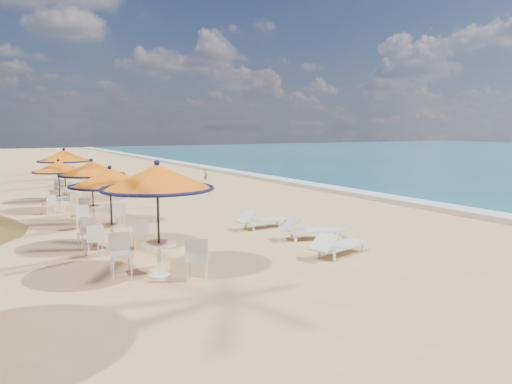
% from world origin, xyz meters
% --- Properties ---
extents(ground, '(160.00, 160.00, 0.00)m').
position_xyz_m(ground, '(0.00, 0.00, 0.00)').
color(ground, tan).
rests_on(ground, ground).
extents(foam_strip, '(1.20, 140.00, 0.04)m').
position_xyz_m(foam_strip, '(9.30, 10.00, 0.00)').
color(foam_strip, white).
rests_on(foam_strip, ground).
extents(wetsand_band, '(1.40, 140.00, 0.02)m').
position_xyz_m(wetsand_band, '(8.40, 10.00, 0.00)').
color(wetsand_band, olive).
rests_on(wetsand_band, ground).
extents(station_0, '(2.56, 2.56, 2.67)m').
position_xyz_m(station_0, '(-4.86, 0.18, 2.04)').
color(station_0, black).
rests_on(station_0, ground).
extents(station_1, '(2.26, 2.26, 2.35)m').
position_xyz_m(station_1, '(-5.16, 3.37, 1.72)').
color(station_1, black).
rests_on(station_1, ground).
extents(station_2, '(2.24, 2.24, 2.34)m').
position_xyz_m(station_2, '(-4.85, 7.11, 1.71)').
color(station_2, black).
rests_on(station_2, ground).
extents(station_3, '(2.04, 2.04, 2.13)m').
position_xyz_m(station_3, '(-5.40, 10.88, 1.56)').
color(station_3, black).
rests_on(station_3, ground).
extents(station_4, '(2.37, 2.44, 2.47)m').
position_xyz_m(station_4, '(-4.72, 13.57, 1.88)').
color(station_4, black).
rests_on(station_4, ground).
extents(lounger_near, '(1.96, 1.06, 0.67)m').
position_xyz_m(lounger_near, '(-0.18, -0.42, 0.31)').
color(lounger_near, silver).
rests_on(lounger_near, ground).
extents(lounger_mid, '(2.06, 1.25, 0.70)m').
position_xyz_m(lounger_mid, '(0.35, 1.56, 0.33)').
color(lounger_mid, silver).
rests_on(lounger_mid, ground).
extents(lounger_far, '(1.88, 0.69, 0.66)m').
position_xyz_m(lounger_far, '(-0.07, 3.75, 0.31)').
color(lounger_far, silver).
rests_on(lounger_far, ground).
extents(person, '(0.23, 0.33, 0.88)m').
position_xyz_m(person, '(4.54, 18.62, 0.44)').
color(person, '#97614D').
rests_on(person, ground).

